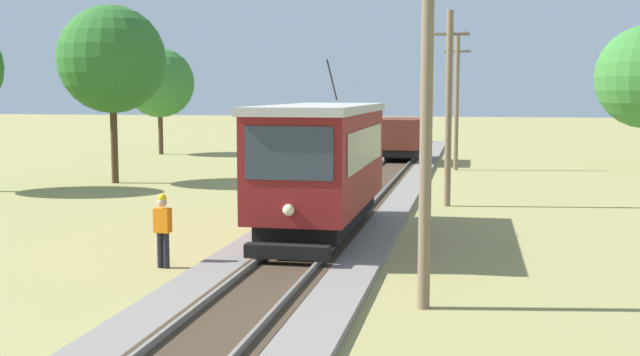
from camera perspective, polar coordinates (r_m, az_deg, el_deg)
The scene contains 9 objects.
red_tram at distance 21.86m, azimuth 0.13°, elevation 1.13°, with size 2.60×8.54×4.79m.
freight_car at distance 46.07m, azimuth 5.94°, elevation 3.03°, with size 2.40×5.20×2.31m.
utility_pole_near_tram at distance 14.89m, azimuth 7.80°, elevation 4.45°, with size 1.40×0.35×7.21m.
utility_pole_mid at distance 28.59m, azimuth 9.42°, elevation 5.17°, with size 1.40×0.39×7.09m.
utility_pole_far at distance 42.18m, azimuth 9.99°, elevation 5.56°, with size 1.40×0.42×7.17m.
gravel_pile at distance 51.12m, azimuth 2.46°, elevation 2.22°, with size 3.05×3.05×1.04m, color gray.
track_worker at distance 18.82m, azimuth -11.46°, elevation -3.55°, with size 0.40×0.28×1.78m.
tree_left_far at distance 36.87m, azimuth -15.03°, elevation 8.39°, with size 4.88×4.88×8.09m.
tree_right_far at distance 53.34m, azimuth -11.69°, elevation 6.85°, with size 4.63×4.63×7.11m.
Camera 1 is at (4.15, -4.10, 4.17)m, focal length 43.62 mm.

